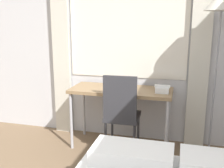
# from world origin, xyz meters

# --- Properties ---
(wall_back_with_window) EXTENTS (5.11, 0.13, 2.70)m
(wall_back_with_window) POSITION_xyz_m (0.03, 2.82, 1.35)
(wall_back_with_window) COLOR silver
(wall_back_with_window) RESTS_ON ground_plane
(desk) EXTENTS (1.25, 0.52, 0.76)m
(desk) POSITION_xyz_m (0.20, 2.49, 0.70)
(desk) COLOR #937551
(desk) RESTS_ON ground_plane
(desk_chair) EXTENTS (0.41, 0.41, 0.99)m
(desk_chair) POSITION_xyz_m (0.26, 2.26, 0.55)
(desk_chair) COLOR #333338
(desk_chair) RESTS_ON ground_plane
(standing_lamp) EXTENTS (0.36, 0.36, 1.88)m
(standing_lamp) POSITION_xyz_m (1.27, 2.44, 1.59)
(standing_lamp) COLOR #4C4C51
(standing_lamp) RESTS_ON ground_plane
(telephone) EXTENTS (0.18, 0.16, 0.09)m
(telephone) POSITION_xyz_m (0.70, 2.44, 0.80)
(telephone) COLOR white
(telephone) RESTS_ON desk
(book) EXTENTS (0.26, 0.21, 0.02)m
(book) POSITION_xyz_m (0.22, 2.54, 0.78)
(book) COLOR navy
(book) RESTS_ON desk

